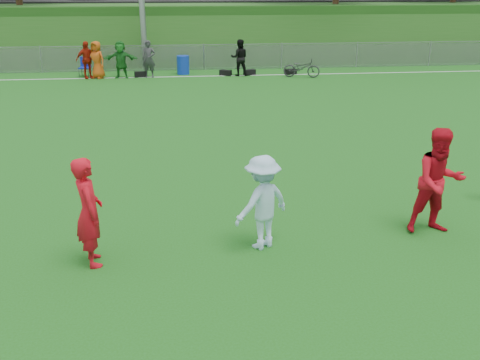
{
  "coord_description": "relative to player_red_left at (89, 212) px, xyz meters",
  "views": [
    {
      "loc": [
        -1.3,
        -7.6,
        4.25
      ],
      "look_at": [
        -0.38,
        0.5,
        1.21
      ],
      "focal_mm": 40.0,
      "sensor_mm": 36.0,
      "label": 1
    }
  ],
  "objects": [
    {
      "name": "ground",
      "position": [
        2.78,
        -0.22,
        -0.89
      ],
      "size": [
        120.0,
        120.0,
        0.0
      ],
      "primitive_type": "plane",
      "color": "#1C5712",
      "rests_on": "ground"
    },
    {
      "name": "sideline_far",
      "position": [
        2.78,
        17.78,
        -0.88
      ],
      "size": [
        60.0,
        0.1,
        0.01
      ],
      "primitive_type": "cube",
      "color": "white",
      "rests_on": "ground"
    },
    {
      "name": "fence",
      "position": [
        2.78,
        19.78,
        -0.24
      ],
      "size": [
        58.0,
        0.06,
        1.3
      ],
      "color": "gray",
      "rests_on": "ground"
    },
    {
      "name": "berm",
      "position": [
        2.78,
        30.78,
        0.61
      ],
      "size": [
        120.0,
        18.0,
        3.0
      ],
      "primitive_type": "cube",
      "color": "#1E5417",
      "rests_on": "ground"
    },
    {
      "name": "spectator_row",
      "position": [
        -0.29,
        17.78,
        -0.04
      ],
      "size": [
        8.07,
        0.89,
        1.69
      ],
      "color": "#A31B0B",
      "rests_on": "ground"
    },
    {
      "name": "gear_bags",
      "position": [
        3.78,
        17.88,
        -0.76
      ],
      "size": [
        7.8,
        0.51,
        0.26
      ],
      "color": "black",
      "rests_on": "ground"
    },
    {
      "name": "player_red_left",
      "position": [
        0.0,
        0.0,
        0.0
      ],
      "size": [
        0.59,
        0.74,
        1.78
      ],
      "primitive_type": "imported",
      "rotation": [
        0.0,
        0.0,
        1.86
      ],
      "color": "red",
      "rests_on": "ground"
    },
    {
      "name": "player_red_center",
      "position": [
        5.93,
        0.47,
        0.07
      ],
      "size": [
        0.94,
        0.74,
        1.92
      ],
      "primitive_type": "imported",
      "rotation": [
        0.0,
        0.0,
        0.01
      ],
      "color": "red",
      "rests_on": "ground"
    },
    {
      "name": "player_blue",
      "position": [
        2.77,
        0.25,
        -0.08
      ],
      "size": [
        1.21,
        1.06,
        1.62
      ],
      "primitive_type": "imported",
      "rotation": [
        0.0,
        0.0,
        3.69
      ],
      "color": "#AEDAF1",
      "rests_on": "ground"
    },
    {
      "name": "recycling_bin",
      "position": [
        1.7,
        18.53,
        -0.45
      ],
      "size": [
        0.63,
        0.63,
        0.88
      ],
      "primitive_type": "cylinder",
      "rotation": [
        0.0,
        0.0,
        -0.07
      ],
      "color": "#1033B3",
      "rests_on": "ground"
    },
    {
      "name": "camp_chair",
      "position": [
        -2.95,
        18.43,
        -0.62
      ],
      "size": [
        0.56,
        0.56,
        0.9
      ],
      "rotation": [
        0.0,
        0.0,
        -0.12
      ],
      "color": "#0F24A5",
      "rests_on": "ground"
    },
    {
      "name": "bicycle",
      "position": [
        7.21,
        16.98,
        -0.44
      ],
      "size": [
        1.8,
        1.05,
        0.89
      ],
      "primitive_type": "imported",
      "rotation": [
        0.0,
        0.0,
        1.28
      ],
      "color": "#2C2C2E",
      "rests_on": "ground"
    }
  ]
}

